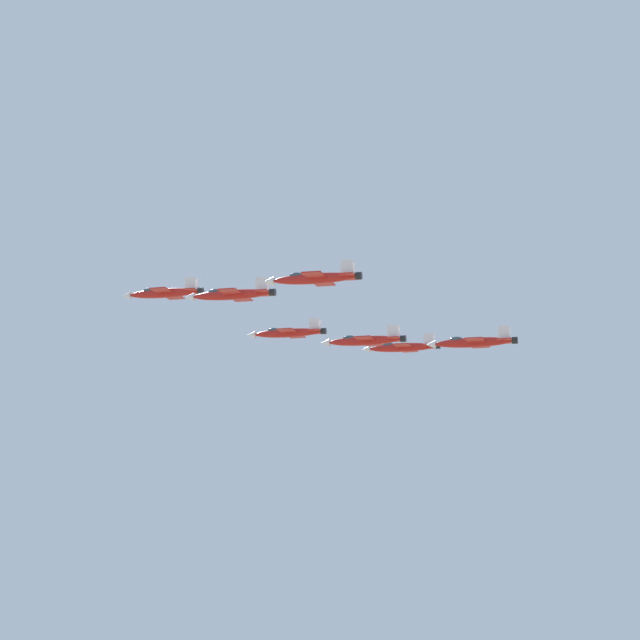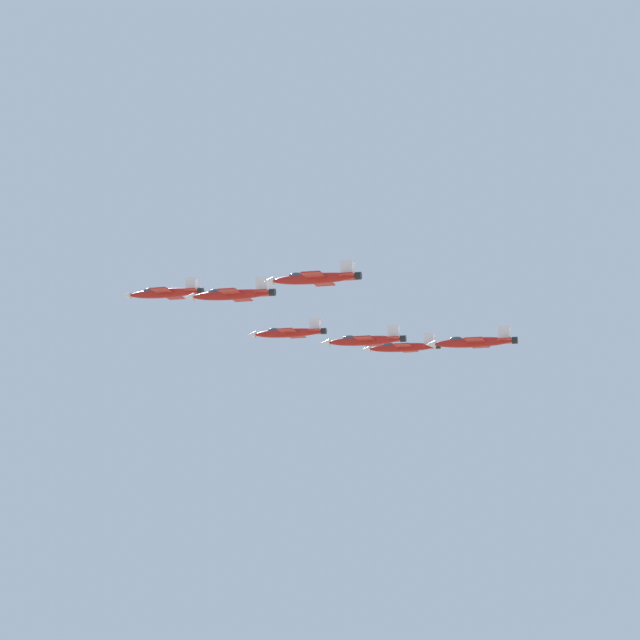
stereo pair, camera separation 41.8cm
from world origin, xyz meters
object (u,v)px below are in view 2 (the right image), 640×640
object	(u,v)px
jet_left_outer	(314,278)
jet_trailing	(473,342)
jet_right_outer	(403,347)
jet_slot_rear	(365,340)
jet_left_wingman	(231,294)
jet_right_wingman	(288,333)
jet_lead	(164,293)

from	to	relation	value
jet_left_outer	jet_trailing	size ratio (longest dim) A/B	0.98
jet_right_outer	jet_slot_rear	distance (m)	32.67
jet_left_wingman	jet_right_wingman	world-z (taller)	jet_left_wingman
jet_left_outer	jet_trailing	bearing A→B (deg)	-121.14
jet_lead	jet_slot_rear	world-z (taller)	jet_lead
jet_lead	jet_left_outer	size ratio (longest dim) A/B	1.05
jet_right_outer	jet_slot_rear	xyz separation A→B (m)	(-29.77, 12.69, -4.50)
jet_left_outer	jet_trailing	world-z (taller)	jet_left_outer
jet_slot_rear	jet_right_wingman	bearing A→B (deg)	-39.51
jet_lead	jet_left_wingman	size ratio (longest dim) A/B	1.00
jet_right_outer	jet_left_wingman	bearing A→B (deg)	68.38
jet_lead	jet_left_outer	world-z (taller)	jet_lead
jet_slot_rear	jet_lead	bearing A→B (deg)	0.85
jet_lead	jet_left_wingman	world-z (taller)	jet_lead
jet_right_wingman	jet_slot_rear	bearing A→B (deg)	139.45
jet_trailing	jet_left_wingman	bearing A→B (deg)	23.22
jet_right_outer	jet_trailing	distance (m)	37.98
jet_left_outer	jet_left_wingman	bearing A→B (deg)	-41.04
jet_lead	jet_trailing	distance (m)	58.37
jet_right_outer	jet_trailing	world-z (taller)	jet_right_outer
jet_left_outer	jet_right_outer	distance (m)	64.72
jet_right_wingman	jet_left_outer	bearing A→B (deg)	111.22
jet_right_outer	jet_trailing	size ratio (longest dim) A/B	1.02
jet_right_wingman	jet_right_outer	world-z (taller)	jet_right_wingman
jet_lead	jet_left_outer	bearing A→B (deg)	139.83
jet_right_wingman	jet_slot_rear	xyz separation A→B (m)	(-22.35, -11.16, -5.43)
jet_lead	jet_slot_rear	xyz separation A→B (m)	(-14.93, -35.02, -10.87)
jet_left_wingman	jet_slot_rear	bearing A→B (deg)	-140.43
jet_trailing	jet_left_outer	bearing A→B (deg)	59.73
jet_slot_rear	jet_left_wingman	bearing A→B (deg)	41.22
jet_left_wingman	jet_trailing	world-z (taller)	jet_left_wingman
jet_lead	jet_right_wingman	distance (m)	25.57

